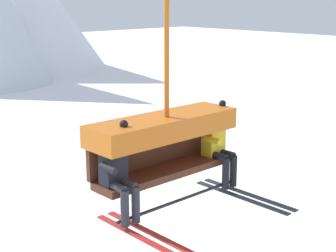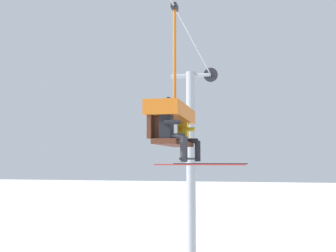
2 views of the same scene
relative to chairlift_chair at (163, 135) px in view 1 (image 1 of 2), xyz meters
The scene contains 3 objects.
chairlift_chair is the anchor object (origin of this frame).
skier_black 1.02m from the chairlift_chair, 167.39° to the right, with size 0.48×1.70×1.34m.
skier_yellow 1.03m from the chairlift_chair, 12.53° to the right, with size 0.48×1.70×1.34m.
Camera 1 is at (-3.91, -5.93, 8.41)m, focal length 55.00 mm.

